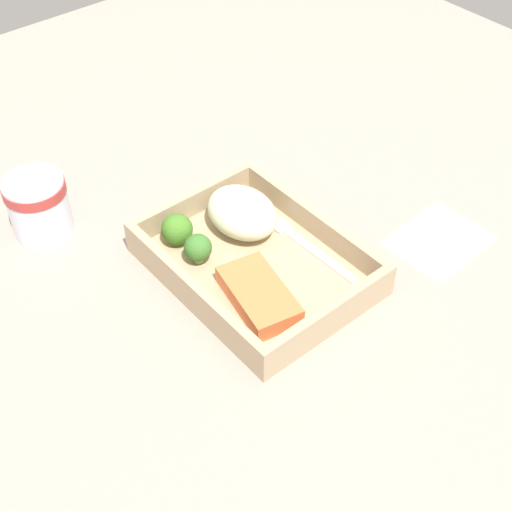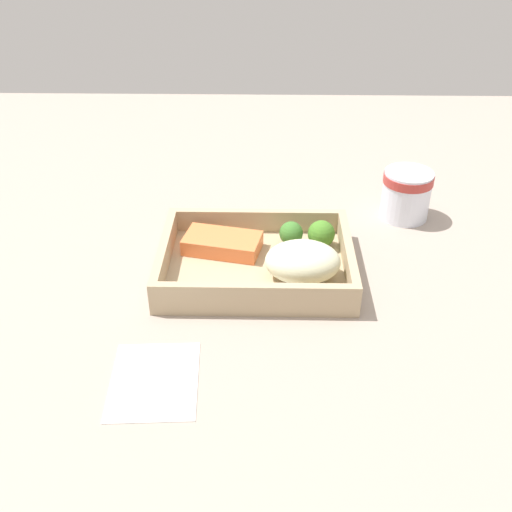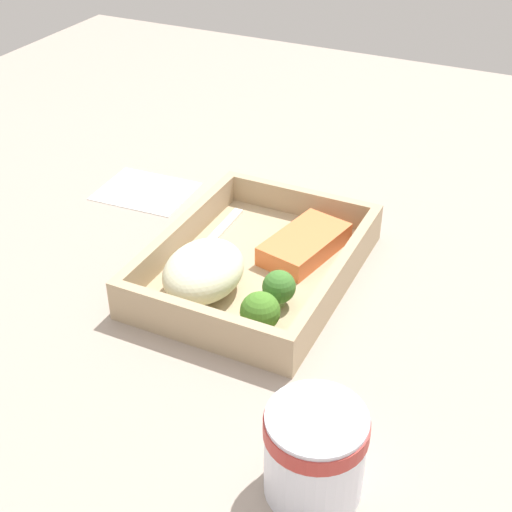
% 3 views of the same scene
% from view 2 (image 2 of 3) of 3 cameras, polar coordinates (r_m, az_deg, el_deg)
% --- Properties ---
extents(ground_plane, '(1.60, 1.60, 0.02)m').
position_cam_2_polar(ground_plane, '(0.88, -0.00, -2.02)').
color(ground_plane, gray).
extents(takeout_tray, '(0.28, 0.21, 0.01)m').
position_cam_2_polar(takeout_tray, '(0.87, -0.00, -1.16)').
color(takeout_tray, tan).
rests_on(takeout_tray, ground_plane).
extents(tray_rim, '(0.28, 0.21, 0.03)m').
position_cam_2_polar(tray_rim, '(0.86, -0.00, 0.14)').
color(tray_rim, tan).
rests_on(tray_rim, takeout_tray).
extents(salmon_fillet, '(0.12, 0.08, 0.02)m').
position_cam_2_polar(salmon_fillet, '(0.89, -3.21, 1.22)').
color(salmon_fillet, orange).
rests_on(salmon_fillet, takeout_tray).
extents(mashed_potatoes, '(0.10, 0.08, 0.05)m').
position_cam_2_polar(mashed_potatoes, '(0.83, 4.47, -0.53)').
color(mashed_potatoes, beige).
rests_on(mashed_potatoes, takeout_tray).
extents(broccoli_floret_1, '(0.04, 0.04, 0.04)m').
position_cam_2_polar(broccoli_floret_1, '(0.90, 3.36, 2.14)').
color(broccoli_floret_1, '#88AD64').
rests_on(broccoli_floret_1, takeout_tray).
extents(broccoli_floret_2, '(0.04, 0.04, 0.04)m').
position_cam_2_polar(broccoli_floret_2, '(0.90, 6.23, 2.08)').
color(broccoli_floret_2, '#7EA551').
rests_on(broccoli_floret_2, takeout_tray).
extents(fork, '(0.16, 0.02, 0.00)m').
position_cam_2_polar(fork, '(0.81, -0.93, -3.52)').
color(fork, white).
rests_on(fork, takeout_tray).
extents(paper_cup, '(0.08, 0.08, 0.08)m').
position_cam_2_polar(paper_cup, '(1.02, 14.14, 5.91)').
color(paper_cup, white).
rests_on(paper_cup, ground_plane).
extents(receipt_slip, '(0.11, 0.13, 0.00)m').
position_cam_2_polar(receipt_slip, '(0.71, -9.66, -11.58)').
color(receipt_slip, white).
rests_on(receipt_slip, ground_plane).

